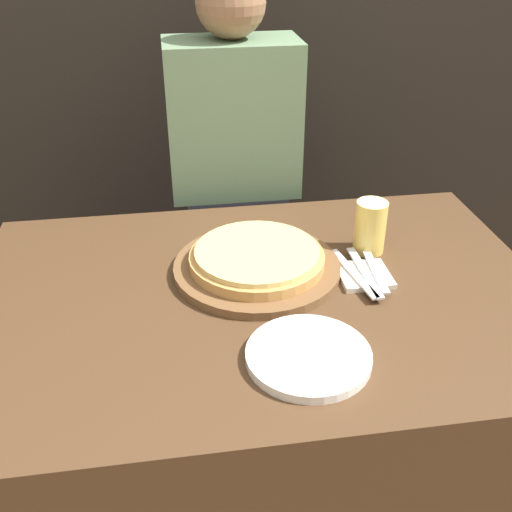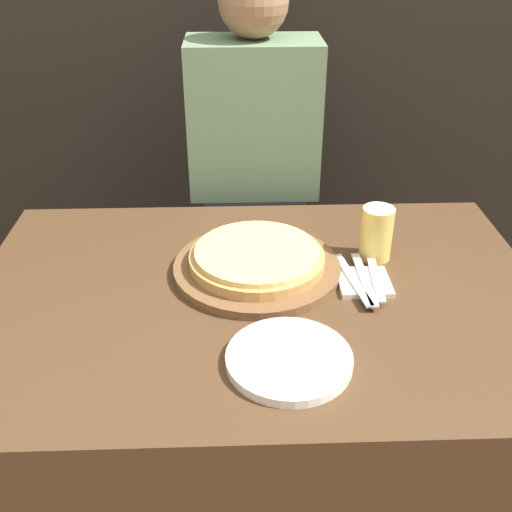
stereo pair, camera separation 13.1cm
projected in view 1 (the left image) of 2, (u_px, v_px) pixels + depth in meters
ground_plane at (261, 508)px, 1.62m from camera, size 12.00×12.00×0.00m
dining_table at (262, 413)px, 1.44m from camera, size 1.21×0.82×0.71m
pizza_on_board at (256, 262)px, 1.32m from camera, size 0.37×0.37×0.06m
beer_glass at (370, 225)px, 1.37m from camera, size 0.07×0.07×0.12m
dinner_plate at (308, 356)px, 1.07m from camera, size 0.23×0.23×0.02m
napkin_stack at (364, 275)px, 1.30m from camera, size 0.11×0.11×0.01m
fork at (353, 273)px, 1.30m from camera, size 0.05×0.21×0.00m
dinner_knife at (364, 272)px, 1.30m from camera, size 0.02×0.21×0.00m
spoon at (376, 271)px, 1.30m from camera, size 0.03×0.18×0.00m
diner_person at (235, 206)px, 1.79m from camera, size 0.36×0.20×1.29m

